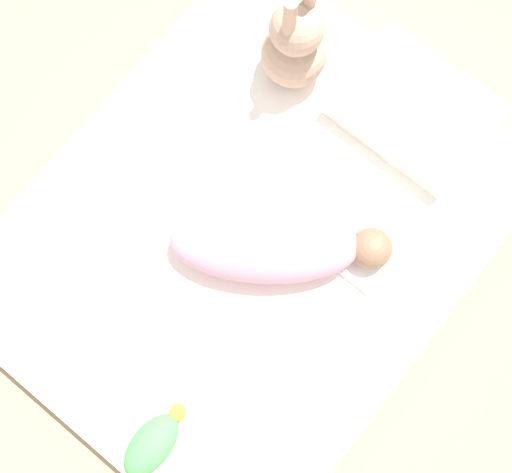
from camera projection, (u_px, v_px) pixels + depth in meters
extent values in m
plane|color=#9E8466|center=(249.00, 242.00, 1.72)|extent=(12.00, 12.00, 0.00)
cube|color=white|center=(249.00, 237.00, 1.65)|extent=(1.32, 1.07, 0.16)
cube|color=white|center=(362.00, 234.00, 1.56)|extent=(0.24, 0.22, 0.02)
ellipsoid|color=pink|center=(264.00, 243.00, 1.49)|extent=(0.45, 0.50, 0.15)
sphere|color=#89664C|center=(371.00, 248.00, 1.49)|extent=(0.11, 0.11, 0.11)
cube|color=white|center=(414.00, 110.00, 1.59)|extent=(0.29, 0.39, 0.09)
sphere|color=tan|center=(294.00, 54.00, 1.57)|extent=(0.17, 0.17, 0.17)
sphere|color=tan|center=(297.00, 28.00, 1.44)|extent=(0.14, 0.14, 0.14)
cylinder|color=tan|center=(290.00, 17.00, 1.34)|extent=(0.03, 0.03, 0.11)
ellipsoid|color=#51B756|center=(152.00, 445.00, 1.43)|extent=(0.17, 0.10, 0.08)
sphere|color=yellow|center=(178.00, 412.00, 1.46)|extent=(0.04, 0.04, 0.04)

